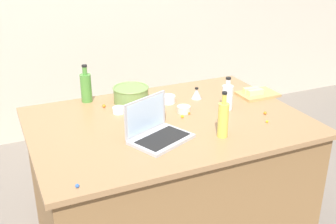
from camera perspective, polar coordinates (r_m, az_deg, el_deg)
The scene contains 22 objects.
wall_back at distance 4.19m, azimuth -11.72°, elevation 14.34°, with size 8.00×0.10×2.60m, color beige.
island_counter at distance 2.66m, azimuth 0.00°, elevation -9.92°, with size 1.60×1.13×0.90m.
laptop at distance 2.20m, azimuth -1.66°, elevation -2.61°, with size 0.37×0.33×0.22m.
mixing_bowl_large at distance 2.71m, azimuth -5.13°, elevation 2.49°, with size 0.24×0.24×0.10m.
bottle_olive at distance 2.74m, azimuth -11.24°, elevation 3.41°, with size 0.07×0.07×0.25m.
bottle_oil at distance 2.22m, azimuth 7.62°, elevation -0.96°, with size 0.06×0.06×0.26m.
bottle_vinegar at distance 2.60m, azimuth 8.15°, elevation 2.14°, with size 0.07×0.07×0.21m.
cutting_board at distance 2.89m, azimuth 12.25°, elevation 2.42°, with size 0.26×0.18×0.02m, color tan.
butter_stick_left at distance 2.84m, azimuth 11.98°, elevation 2.68°, with size 0.11×0.04×0.04m, color #F4E58C.
butter_stick_right at distance 2.87m, azimuth 11.40°, elevation 2.96°, with size 0.11×0.04×0.04m, color #F4E58C.
ramekin_small at distance 2.55m, azimuth -6.81°, elevation 0.27°, with size 0.08×0.08×0.04m, color white.
ramekin_medium at distance 2.54m, azimuth 2.19°, elevation 0.36°, with size 0.08×0.08×0.04m, color beige.
ramekin_wide at distance 2.69m, azimuth -0.02°, elevation 1.78°, with size 0.10×0.10×0.05m, color white.
kitchen_timer at distance 2.77m, azimuth 3.96°, elevation 2.57°, with size 0.07×0.07×0.08m.
candy_0 at distance 2.65m, azimuth -8.82°, elevation 0.84°, with size 0.02×0.02×0.02m, color orange.
candy_1 at distance 1.85m, azimuth -12.41°, elevation -9.91°, with size 0.02×0.02×0.02m, color blue.
candy_2 at distance 2.83m, azimuth 8.38°, elevation 2.25°, with size 0.02×0.02×0.02m, color yellow.
candy_3 at distance 2.59m, azimuth 13.24°, elevation -0.13°, with size 0.02×0.02×0.02m, color orange.
candy_4 at distance 2.34m, azimuth -4.42°, elevation -2.02°, with size 0.02×0.02×0.02m, color #CC3399.
candy_5 at distance 2.48m, azimuth 13.50°, elevation -1.29°, with size 0.01×0.01×0.01m, color yellow.
candy_6 at distance 2.52m, azimuth 2.93°, elevation -0.17°, with size 0.02×0.02×0.02m, color orange.
candy_7 at distance 2.47m, azimuth 1.99°, elevation -0.60°, with size 0.02×0.02×0.02m, color yellow.
Camera 1 is at (-0.92, -2.04, 1.90)m, focal length 44.20 mm.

